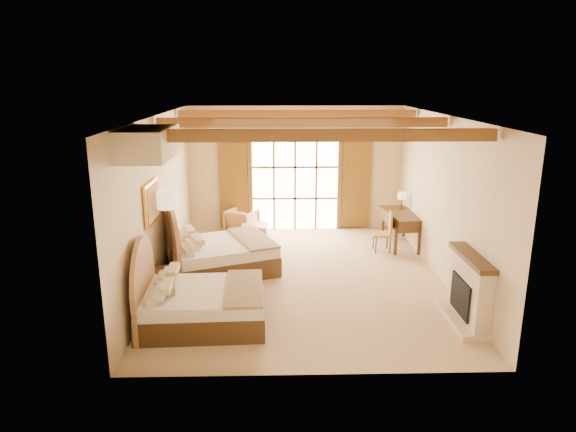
{
  "coord_description": "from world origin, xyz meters",
  "views": [
    {
      "loc": [
        -0.53,
        -9.62,
        3.89
      ],
      "look_at": [
        -0.27,
        0.2,
        1.23
      ],
      "focal_mm": 32.0,
      "sensor_mm": 36.0,
      "label": 1
    }
  ],
  "objects_px": {
    "bed_far": "(213,253)",
    "desk": "(400,228)",
    "bed_near": "(194,301)",
    "nightstand": "(168,284)",
    "armchair": "(242,222)"
  },
  "relations": [
    {
      "from": "bed_near",
      "to": "bed_far",
      "type": "xyz_separation_m",
      "value": [
        0.03,
        2.31,
        0.02
      ]
    },
    {
      "from": "nightstand",
      "to": "armchair",
      "type": "height_order",
      "value": "armchair"
    },
    {
      "from": "bed_far",
      "to": "nightstand",
      "type": "relative_size",
      "value": 4.6
    },
    {
      "from": "bed_near",
      "to": "nightstand",
      "type": "bearing_deg",
      "value": 120.49
    },
    {
      "from": "bed_far",
      "to": "nightstand",
      "type": "xyz_separation_m",
      "value": [
        -0.66,
        -1.34,
        -0.13
      ]
    },
    {
      "from": "bed_far",
      "to": "desk",
      "type": "relative_size",
      "value": 1.7
    },
    {
      "from": "bed_near",
      "to": "nightstand",
      "type": "relative_size",
      "value": 3.53
    },
    {
      "from": "bed_near",
      "to": "desk",
      "type": "xyz_separation_m",
      "value": [
        4.3,
        3.95,
        0.04
      ]
    },
    {
      "from": "bed_far",
      "to": "desk",
      "type": "distance_m",
      "value": 4.57
    },
    {
      "from": "bed_far",
      "to": "nightstand",
      "type": "distance_m",
      "value": 1.5
    },
    {
      "from": "bed_near",
      "to": "desk",
      "type": "relative_size",
      "value": 1.31
    },
    {
      "from": "bed_far",
      "to": "armchair",
      "type": "bearing_deg",
      "value": 58.88
    },
    {
      "from": "bed_near",
      "to": "armchair",
      "type": "relative_size",
      "value": 2.84
    },
    {
      "from": "bed_near",
      "to": "nightstand",
      "type": "xyz_separation_m",
      "value": [
        -0.63,
        0.97,
        -0.11
      ]
    },
    {
      "from": "armchair",
      "to": "desk",
      "type": "bearing_deg",
      "value": -168.14
    }
  ]
}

